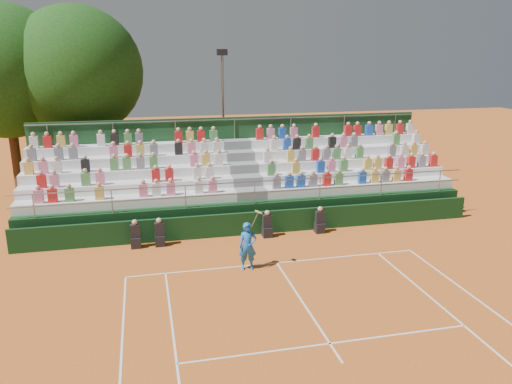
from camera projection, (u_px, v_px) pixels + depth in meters
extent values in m
plane|color=#C86021|center=(277.00, 263.00, 18.64)|extent=(90.00, 90.00, 0.00)
cube|color=white|center=(277.00, 263.00, 18.64)|extent=(11.00, 0.06, 0.01)
cube|color=white|center=(304.00, 303.00, 15.64)|extent=(0.06, 6.40, 0.01)
cube|color=white|center=(330.00, 344.00, 13.49)|extent=(8.22, 0.06, 0.01)
cube|color=black|center=(258.00, 223.00, 21.51)|extent=(20.00, 0.15, 1.00)
cube|color=black|center=(136.00, 242.00, 20.06)|extent=(0.40, 0.40, 0.44)
cube|color=black|center=(135.00, 231.00, 19.93)|extent=(0.38, 0.25, 0.55)
sphere|color=tan|center=(135.00, 222.00, 19.83)|extent=(0.22, 0.22, 0.22)
cube|color=black|center=(160.00, 240.00, 20.27)|extent=(0.40, 0.40, 0.44)
cube|color=black|center=(159.00, 229.00, 20.14)|extent=(0.38, 0.25, 0.55)
sphere|color=tan|center=(159.00, 220.00, 20.03)|extent=(0.22, 0.22, 0.22)
cube|color=black|center=(267.00, 232.00, 21.23)|extent=(0.40, 0.40, 0.44)
cube|color=black|center=(267.00, 221.00, 21.10)|extent=(0.38, 0.25, 0.55)
sphere|color=tan|center=(267.00, 213.00, 21.00)|extent=(0.22, 0.22, 0.22)
cube|color=black|center=(319.00, 228.00, 21.74)|extent=(0.40, 0.40, 0.44)
cube|color=black|center=(320.00, 217.00, 21.61)|extent=(0.38, 0.25, 0.55)
sphere|color=tan|center=(320.00, 209.00, 21.50)|extent=(0.22, 0.22, 0.22)
cube|color=black|center=(243.00, 200.00, 24.39)|extent=(20.00, 5.20, 1.20)
cube|color=silver|center=(129.00, 201.00, 21.45)|extent=(9.30, 0.85, 0.42)
cube|color=silver|center=(360.00, 187.00, 23.75)|extent=(9.30, 0.85, 0.42)
cube|color=slate|center=(250.00, 194.00, 22.60)|extent=(1.40, 0.85, 0.42)
cube|color=silver|center=(129.00, 187.00, 22.14)|extent=(9.30, 0.85, 0.42)
cube|color=silver|center=(353.00, 174.00, 24.43)|extent=(9.30, 0.85, 0.42)
cube|color=slate|center=(247.00, 180.00, 23.28)|extent=(1.40, 0.85, 0.42)
cube|color=silver|center=(129.00, 173.00, 22.82)|extent=(9.30, 0.85, 0.42)
cube|color=silver|center=(347.00, 162.00, 25.11)|extent=(9.30, 0.85, 0.42)
cube|color=slate|center=(243.00, 167.00, 23.97)|extent=(1.40, 0.85, 0.42)
cube|color=silver|center=(128.00, 161.00, 23.50)|extent=(9.30, 0.85, 0.42)
cube|color=silver|center=(341.00, 151.00, 25.80)|extent=(9.30, 0.85, 0.42)
cube|color=slate|center=(239.00, 155.00, 24.65)|extent=(1.40, 0.85, 0.42)
cube|color=silver|center=(128.00, 148.00, 24.19)|extent=(9.30, 0.85, 0.42)
cube|color=silver|center=(335.00, 140.00, 26.48)|extent=(9.30, 0.85, 0.42)
cube|color=slate|center=(236.00, 144.00, 25.33)|extent=(1.40, 0.85, 0.42)
cube|color=#194220|center=(235.00, 159.00, 26.07)|extent=(20.00, 0.12, 4.40)
cylinder|color=gray|center=(255.00, 182.00, 21.57)|extent=(20.00, 0.05, 0.05)
cylinder|color=gray|center=(234.00, 119.00, 25.40)|extent=(20.00, 0.05, 0.05)
cube|color=pink|center=(39.00, 197.00, 20.42)|extent=(0.36, 0.24, 0.56)
cube|color=red|center=(53.00, 196.00, 20.53)|extent=(0.36, 0.24, 0.56)
cube|color=#4C8C4C|center=(70.00, 195.00, 20.67)|extent=(0.36, 0.24, 0.56)
cube|color=gold|center=(100.00, 193.00, 20.93)|extent=(0.36, 0.24, 0.56)
cube|color=pink|center=(143.00, 190.00, 21.31)|extent=(0.36, 0.24, 0.56)
cube|color=silver|center=(156.00, 190.00, 21.43)|extent=(0.36, 0.24, 0.56)
cube|color=pink|center=(171.00, 189.00, 21.56)|extent=(0.36, 0.24, 0.56)
cube|color=silver|center=(199.00, 187.00, 21.82)|extent=(0.36, 0.24, 0.56)
cube|color=pink|center=(213.00, 186.00, 21.95)|extent=(0.36, 0.24, 0.56)
cube|color=red|center=(42.00, 182.00, 21.10)|extent=(0.36, 0.24, 0.56)
cube|color=pink|center=(55.00, 181.00, 21.21)|extent=(0.36, 0.24, 0.56)
cube|color=#4C8C4C|center=(86.00, 179.00, 21.48)|extent=(0.36, 0.24, 0.56)
cube|color=pink|center=(100.00, 178.00, 21.61)|extent=(0.36, 0.24, 0.56)
cube|color=red|center=(156.00, 176.00, 22.12)|extent=(0.36, 0.24, 0.56)
cube|color=red|center=(169.00, 175.00, 22.25)|extent=(0.36, 0.24, 0.56)
cube|color=silver|center=(197.00, 173.00, 22.52)|extent=(0.36, 0.24, 0.56)
cube|color=silver|center=(209.00, 173.00, 22.63)|extent=(0.36, 0.24, 0.56)
cube|color=gold|center=(29.00, 168.00, 21.65)|extent=(0.36, 0.24, 0.56)
cube|color=pink|center=(43.00, 167.00, 21.78)|extent=(0.36, 0.24, 0.56)
cube|color=silver|center=(57.00, 167.00, 21.90)|extent=(0.36, 0.24, 0.56)
cube|color=black|center=(85.00, 166.00, 22.16)|extent=(0.36, 0.24, 0.56)
cube|color=#4C8C4C|center=(114.00, 164.00, 22.42)|extent=(0.36, 0.24, 0.56)
cube|color=#4C8C4C|center=(127.00, 164.00, 22.54)|extent=(0.36, 0.24, 0.56)
cube|color=slate|center=(140.00, 163.00, 22.67)|extent=(0.36, 0.24, 0.56)
cube|color=#4C8C4C|center=(154.00, 162.00, 22.79)|extent=(0.36, 0.24, 0.56)
cube|color=pink|center=(194.00, 160.00, 23.19)|extent=(0.36, 0.24, 0.56)
cube|color=gold|center=(206.00, 160.00, 23.31)|extent=(0.36, 0.24, 0.56)
cube|color=silver|center=(219.00, 159.00, 23.44)|extent=(0.36, 0.24, 0.56)
cube|color=slate|center=(32.00, 155.00, 22.34)|extent=(0.36, 0.24, 0.56)
cube|color=slate|center=(59.00, 154.00, 22.58)|extent=(0.36, 0.24, 0.56)
cube|color=slate|center=(73.00, 153.00, 22.72)|extent=(0.36, 0.24, 0.56)
cube|color=pink|center=(114.00, 151.00, 23.10)|extent=(0.36, 0.24, 0.56)
cube|color=red|center=(128.00, 151.00, 23.24)|extent=(0.36, 0.24, 0.56)
cube|color=gold|center=(140.00, 150.00, 23.36)|extent=(0.36, 0.24, 0.56)
cube|color=slate|center=(154.00, 150.00, 23.49)|extent=(0.36, 0.24, 0.56)
cube|color=black|center=(179.00, 149.00, 23.74)|extent=(0.36, 0.24, 0.56)
cube|color=pink|center=(191.00, 148.00, 23.87)|extent=(0.36, 0.24, 0.56)
cube|color=silver|center=(204.00, 148.00, 24.00)|extent=(0.36, 0.24, 0.56)
cube|color=silver|center=(217.00, 147.00, 24.13)|extent=(0.36, 0.24, 0.56)
cube|color=silver|center=(34.00, 142.00, 23.02)|extent=(0.36, 0.24, 0.56)
cube|color=red|center=(48.00, 142.00, 23.14)|extent=(0.36, 0.24, 0.56)
cube|color=gold|center=(61.00, 141.00, 23.27)|extent=(0.36, 0.24, 0.56)
cube|color=pink|center=(74.00, 141.00, 23.39)|extent=(0.36, 0.24, 0.56)
cube|color=silver|center=(101.00, 140.00, 23.66)|extent=(0.36, 0.24, 0.56)
cube|color=black|center=(115.00, 139.00, 23.79)|extent=(0.36, 0.24, 0.56)
cube|color=#4C8C4C|center=(128.00, 139.00, 23.92)|extent=(0.36, 0.24, 0.56)
cube|color=slate|center=(139.00, 139.00, 24.03)|extent=(0.36, 0.24, 0.56)
cube|color=red|center=(179.00, 137.00, 24.44)|extent=(0.36, 0.24, 0.56)
cube|color=gold|center=(190.00, 137.00, 24.56)|extent=(0.36, 0.24, 0.56)
cube|color=red|center=(201.00, 136.00, 24.68)|extent=(0.36, 0.24, 0.56)
cube|color=#4C8C4C|center=(214.00, 136.00, 24.81)|extent=(0.36, 0.24, 0.56)
cube|color=slate|center=(276.00, 183.00, 22.58)|extent=(0.36, 0.24, 0.56)
cube|color=#1E4CB2|center=(289.00, 182.00, 22.71)|extent=(0.36, 0.24, 0.56)
cube|color=#1E4CB2|center=(301.00, 181.00, 22.83)|extent=(0.36, 0.24, 0.56)
cube|color=slate|center=(313.00, 180.00, 22.95)|extent=(0.36, 0.24, 0.56)
cube|color=red|center=(327.00, 180.00, 23.10)|extent=(0.36, 0.24, 0.56)
cube|color=#4C8C4C|center=(339.00, 179.00, 23.22)|extent=(0.36, 0.24, 0.56)
cube|color=#1E4CB2|center=(362.00, 178.00, 23.47)|extent=(0.36, 0.24, 0.56)
cube|color=gold|center=(375.00, 177.00, 23.61)|extent=(0.36, 0.24, 0.56)
cube|color=slate|center=(385.00, 176.00, 23.73)|extent=(0.36, 0.24, 0.56)
cube|color=gold|center=(396.00, 176.00, 23.86)|extent=(0.36, 0.24, 0.56)
cube|color=red|center=(408.00, 175.00, 23.99)|extent=(0.36, 0.24, 0.56)
cube|color=#4C8C4C|center=(271.00, 169.00, 23.26)|extent=(0.36, 0.24, 0.56)
cube|color=gold|center=(296.00, 168.00, 23.51)|extent=(0.36, 0.24, 0.56)
cube|color=#1E4CB2|center=(321.00, 167.00, 23.78)|extent=(0.36, 0.24, 0.56)
cube|color=pink|center=(331.00, 166.00, 23.89)|extent=(0.36, 0.24, 0.56)
cube|color=#4C8C4C|center=(343.00, 166.00, 24.03)|extent=(0.36, 0.24, 0.56)
cube|color=gold|center=(367.00, 164.00, 24.30)|extent=(0.36, 0.24, 0.56)
cube|color=gold|center=(377.00, 164.00, 24.41)|extent=(0.36, 0.24, 0.56)
cube|color=red|center=(389.00, 163.00, 24.54)|extent=(0.36, 0.24, 0.56)
cube|color=pink|center=(400.00, 163.00, 24.67)|extent=(0.36, 0.24, 0.56)
cube|color=red|center=(411.00, 162.00, 24.80)|extent=(0.36, 0.24, 0.56)
cube|color=slate|center=(421.00, 162.00, 24.92)|extent=(0.36, 0.24, 0.56)
cube|color=red|center=(433.00, 161.00, 25.06)|extent=(0.36, 0.24, 0.56)
cube|color=silver|center=(267.00, 157.00, 23.94)|extent=(0.36, 0.24, 0.56)
cube|color=gold|center=(291.00, 156.00, 24.19)|extent=(0.36, 0.24, 0.56)
cube|color=slate|center=(302.00, 155.00, 24.32)|extent=(0.36, 0.24, 0.56)
cube|color=red|center=(315.00, 155.00, 24.47)|extent=(0.36, 0.24, 0.56)
cube|color=slate|center=(327.00, 154.00, 24.59)|extent=(0.36, 0.24, 0.56)
cube|color=#4C8C4C|center=(337.00, 154.00, 24.70)|extent=(0.36, 0.24, 0.56)
cube|color=silver|center=(348.00, 153.00, 24.83)|extent=(0.36, 0.24, 0.56)
cube|color=#4C8C4C|center=(359.00, 153.00, 24.96)|extent=(0.36, 0.24, 0.56)
cube|color=slate|center=(392.00, 151.00, 25.34)|extent=(0.36, 0.24, 0.56)
cube|color=silver|center=(404.00, 151.00, 25.49)|extent=(0.36, 0.24, 0.56)
cube|color=gold|center=(413.00, 150.00, 25.60)|extent=(0.36, 0.24, 0.56)
cube|color=silver|center=(424.00, 150.00, 25.74)|extent=(0.36, 0.24, 0.56)
cube|color=silver|center=(274.00, 145.00, 24.75)|extent=(0.36, 0.24, 0.56)
cube|color=#1E4CB2|center=(287.00, 144.00, 24.89)|extent=(0.36, 0.24, 0.56)
cube|color=black|center=(297.00, 144.00, 25.00)|extent=(0.36, 0.24, 0.56)
cube|color=#4C8C4C|center=(309.00, 143.00, 25.14)|extent=(0.36, 0.24, 0.56)
cube|color=black|center=(332.00, 142.00, 25.40)|extent=(0.36, 0.24, 0.56)
cube|color=pink|center=(343.00, 142.00, 25.53)|extent=(0.36, 0.24, 0.56)
cube|color=slate|center=(354.00, 141.00, 25.66)|extent=(0.36, 0.24, 0.56)
cube|color=#4C8C4C|center=(396.00, 140.00, 26.17)|extent=(0.36, 0.24, 0.56)
cube|color=silver|center=(416.00, 139.00, 26.42)|extent=(0.36, 0.24, 0.56)
cube|color=red|center=(260.00, 134.00, 25.32)|extent=(0.36, 0.24, 0.56)
cube|color=pink|center=(271.00, 134.00, 25.44)|extent=(0.36, 0.24, 0.56)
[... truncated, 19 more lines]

